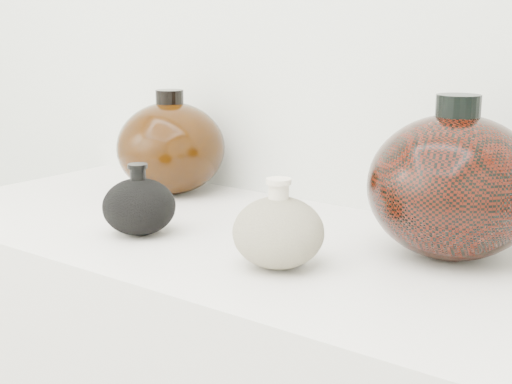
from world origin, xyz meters
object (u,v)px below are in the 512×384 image
Objects in this scene: cream_gourd_vase at (278,232)px; left_round_pot at (171,148)px; black_gourd_vase at (139,206)px; right_round_pot at (453,186)px.

left_round_pot is (-0.41, 0.23, 0.04)m from cream_gourd_vase.
black_gourd_vase is 0.46m from right_round_pot.
black_gourd_vase is at bearing -56.59° from left_round_pot.
cream_gourd_vase is 0.47m from left_round_pot.
black_gourd_vase is 0.57× the size of left_round_pot.
right_round_pot is at bearing -5.11° from left_round_pot.
left_round_pot is at bearing 174.89° from right_round_pot.
left_round_pot is 0.58m from right_round_pot.
black_gourd_vase is at bearing -156.77° from right_round_pot.
cream_gourd_vase is 0.59× the size of left_round_pot.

